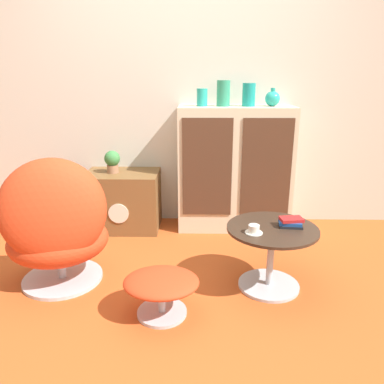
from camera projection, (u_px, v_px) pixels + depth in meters
ground_plane at (178, 308)px, 2.30m from camera, size 12.00×12.00×0.00m
wall_back at (186, 82)px, 3.36m from camera, size 6.40×0.06×2.60m
sideboard at (234, 169)px, 3.37m from camera, size 1.00×0.38×1.11m
tv_console at (123, 200)px, 3.44m from camera, size 0.66×0.46×0.53m
egg_chair at (56, 227)px, 2.44m from camera, size 0.80×0.77×0.91m
ottoman at (161, 286)px, 2.19m from camera, size 0.45×0.38×0.26m
coffee_table at (271, 249)px, 2.45m from camera, size 0.59×0.59×0.43m
vase_leftmost at (202, 97)px, 3.19m from camera, size 0.09×0.09×0.15m
vase_inner_left at (223, 93)px, 3.17m from camera, size 0.11×0.11×0.21m
vase_inner_right at (249, 95)px, 3.17m from camera, size 0.11×0.11×0.19m
vase_rightmost at (272, 99)px, 3.18m from camera, size 0.13×0.13×0.15m
potted_plant at (112, 161)px, 3.33m from camera, size 0.14×0.14×0.20m
teacup at (254, 230)px, 2.31m from camera, size 0.11×0.11×0.05m
book_stack at (291, 222)px, 2.41m from camera, size 0.16×0.11×0.06m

